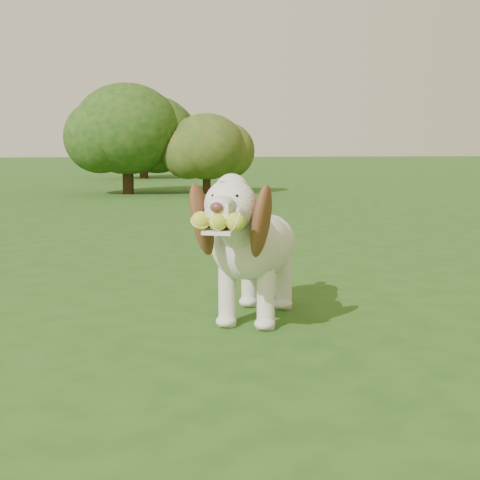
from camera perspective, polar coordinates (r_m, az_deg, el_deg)
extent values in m
plane|color=#244C15|center=(3.11, -8.10, -7.04)|extent=(80.00, 80.00, 0.00)
ellipsoid|color=silver|center=(3.14, 1.51, -0.50)|extent=(0.51, 0.66, 0.31)
ellipsoid|color=silver|center=(2.92, 0.47, -0.45)|extent=(0.40, 0.40, 0.30)
ellipsoid|color=silver|center=(3.34, 2.36, -0.14)|extent=(0.36, 0.36, 0.28)
cylinder|color=silver|center=(2.80, -0.15, 0.83)|extent=(0.24, 0.28, 0.24)
sphere|color=silver|center=(2.68, -0.81, 2.97)|extent=(0.28, 0.28, 0.21)
sphere|color=silver|center=(2.69, -0.71, 4.23)|extent=(0.18, 0.18, 0.14)
cube|color=silver|center=(2.56, -1.57, 2.64)|extent=(0.13, 0.15, 0.06)
ellipsoid|color=#592D28|center=(2.50, -2.01, 2.80)|extent=(0.06, 0.05, 0.04)
cube|color=silver|center=(2.56, -1.65, 0.73)|extent=(0.16, 0.17, 0.01)
ellipsoid|color=brown|center=(2.73, -3.27, 1.75)|extent=(0.18, 0.19, 0.33)
ellipsoid|color=brown|center=(2.66, 1.82, 1.59)|extent=(0.16, 0.23, 0.33)
cylinder|color=silver|center=(3.45, 2.83, 0.73)|extent=(0.11, 0.16, 0.12)
cylinder|color=silver|center=(3.01, -1.09, -4.86)|extent=(0.11, 0.11, 0.27)
cylinder|color=silver|center=(2.96, 2.22, -5.06)|extent=(0.11, 0.11, 0.27)
cylinder|color=silver|center=(3.38, 0.80, -3.41)|extent=(0.11, 0.11, 0.27)
cylinder|color=silver|center=(3.34, 3.76, -3.57)|extent=(0.11, 0.11, 0.27)
sphere|color=yellow|center=(2.54, -3.38, 1.65)|extent=(0.10, 0.10, 0.07)
sphere|color=yellow|center=(2.52, -1.89, 1.61)|extent=(0.10, 0.10, 0.07)
sphere|color=yellow|center=(2.50, -0.37, 1.56)|extent=(0.10, 0.10, 0.07)
cylinder|color=#382314|center=(10.97, -2.86, 5.04)|extent=(0.13, 0.13, 0.42)
ellipsoid|color=#123C12|center=(10.96, -2.88, 7.97)|extent=(1.26, 1.26, 1.07)
cylinder|color=#382314|center=(11.12, -9.53, 5.37)|extent=(0.18, 0.18, 0.58)
ellipsoid|color=#123C12|center=(11.11, -9.63, 9.33)|extent=(1.73, 1.73, 1.47)
cylinder|color=#382314|center=(16.10, -8.21, 6.38)|extent=(0.20, 0.20, 0.66)
ellipsoid|color=#123C12|center=(16.10, -8.28, 9.49)|extent=(1.97, 1.97, 1.67)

